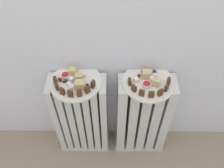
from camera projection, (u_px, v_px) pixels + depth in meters
radiator_left at (82, 117)px, 1.46m from camera, size 0.32×0.15×0.62m
radiator_right at (142, 118)px, 1.46m from camera, size 0.32×0.15×0.62m
plate_left at (76, 82)px, 1.22m from camera, size 0.27×0.27×0.01m
plate_right at (148, 82)px, 1.21m from camera, size 0.27×0.27×0.01m
dark_cake_slice_left_0 at (55, 80)px, 1.19m from camera, size 0.02×0.03×0.04m
dark_cake_slice_left_1 at (57, 86)px, 1.16m from camera, size 0.03×0.03×0.04m
dark_cake_slice_left_2 at (62, 91)px, 1.14m from camera, size 0.03×0.03×0.04m
dark_cake_slice_left_3 at (70, 94)px, 1.13m from camera, size 0.03×0.02×0.04m
dark_cake_slice_left_4 at (79, 93)px, 1.13m from camera, size 0.03×0.02×0.04m
dark_cake_slice_left_5 at (88, 90)px, 1.15m from camera, size 0.03×0.03×0.04m
dark_cake_slice_left_6 at (93, 84)px, 1.17m from camera, size 0.02×0.03×0.04m
marble_cake_slice_left_0 at (73, 72)px, 1.23m from camera, size 0.04×0.04×0.04m
marble_cake_slice_left_1 at (80, 85)px, 1.16m from camera, size 0.05×0.04×0.05m
marble_cake_slice_left_2 at (79, 78)px, 1.19m from camera, size 0.04×0.03×0.05m
turkish_delight_left_0 at (72, 79)px, 1.20m from camera, size 0.03×0.03×0.02m
turkish_delight_left_1 at (72, 87)px, 1.17m from camera, size 0.03×0.03×0.02m
turkish_delight_left_2 at (84, 75)px, 1.23m from camera, size 0.02×0.02×0.02m
turkish_delight_left_3 at (69, 84)px, 1.19m from camera, size 0.03×0.03×0.02m
medjool_date_left_0 at (88, 85)px, 1.18m from camera, size 0.03×0.03×0.02m
medjool_date_left_1 at (65, 81)px, 1.20m from camera, size 0.03×0.03×0.02m
medjool_date_left_2 at (60, 79)px, 1.21m from camera, size 0.03×0.03×0.02m
jam_bowl_left at (65, 76)px, 1.22m from camera, size 0.04×0.04×0.02m
dark_cake_slice_right_0 at (130, 82)px, 1.18m from camera, size 0.02×0.03×0.04m
dark_cake_slice_right_1 at (134, 88)px, 1.16m from camera, size 0.03×0.03×0.04m
dark_cake_slice_right_2 at (142, 93)px, 1.14m from camera, size 0.03×0.02×0.04m
dark_cake_slice_right_3 at (151, 95)px, 1.13m from camera, size 0.03×0.01×0.04m
dark_cake_slice_right_4 at (160, 93)px, 1.14m from camera, size 0.03×0.02×0.04m
dark_cake_slice_right_5 at (167, 88)px, 1.16m from camera, size 0.03×0.03×0.04m
dark_cake_slice_right_6 at (169, 81)px, 1.19m from camera, size 0.02×0.03×0.04m
marble_cake_slice_right_0 at (146, 75)px, 1.21m from camera, size 0.04×0.04×0.05m
marble_cake_slice_right_1 at (156, 82)px, 1.18m from camera, size 0.05×0.04×0.04m
turkish_delight_right_0 at (155, 75)px, 1.23m from camera, size 0.02×0.02×0.02m
turkish_delight_right_1 at (152, 79)px, 1.20m from camera, size 0.03×0.03×0.02m
turkish_delight_right_2 at (136, 80)px, 1.20m from camera, size 0.03×0.03×0.02m
medjool_date_right_0 at (155, 72)px, 1.24m from camera, size 0.03×0.03×0.02m
medjool_date_right_1 at (139, 76)px, 1.22m from camera, size 0.03×0.03×0.02m
medjool_date_right_2 at (144, 72)px, 1.25m from camera, size 0.03×0.03×0.01m
jam_bowl_right at (147, 85)px, 1.18m from camera, size 0.05×0.05×0.02m
fork at (75, 87)px, 1.18m from camera, size 0.04×0.09×0.00m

